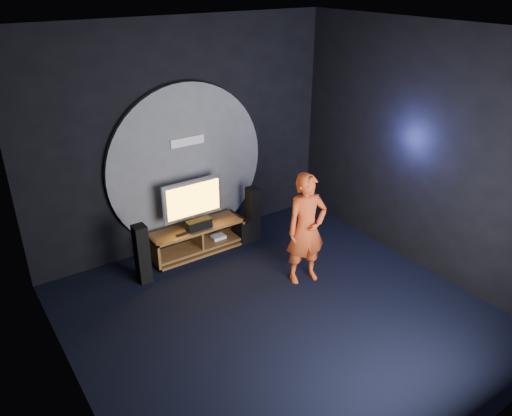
% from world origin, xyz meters
% --- Properties ---
extents(floor, '(5.00, 5.00, 0.00)m').
position_xyz_m(floor, '(0.00, 0.00, 0.00)').
color(floor, black).
rests_on(floor, ground).
extents(back_wall, '(5.00, 0.04, 3.50)m').
position_xyz_m(back_wall, '(0.00, 2.50, 1.75)').
color(back_wall, black).
rests_on(back_wall, ground).
extents(front_wall, '(5.00, 0.04, 3.50)m').
position_xyz_m(front_wall, '(0.00, -2.50, 1.75)').
color(front_wall, black).
rests_on(front_wall, ground).
extents(left_wall, '(0.04, 5.00, 3.50)m').
position_xyz_m(left_wall, '(-2.50, 0.00, 1.75)').
color(left_wall, black).
rests_on(left_wall, ground).
extents(right_wall, '(0.04, 5.00, 3.50)m').
position_xyz_m(right_wall, '(2.50, 0.00, 1.75)').
color(right_wall, black).
rests_on(right_wall, ground).
extents(ceiling, '(5.00, 5.00, 0.01)m').
position_xyz_m(ceiling, '(0.00, 0.00, 3.50)').
color(ceiling, black).
rests_on(ceiling, back_wall).
extents(wall_disc_panel, '(2.60, 0.11, 2.60)m').
position_xyz_m(wall_disc_panel, '(0.00, 2.44, 1.30)').
color(wall_disc_panel, '#515156').
rests_on(wall_disc_panel, ground).
extents(media_console, '(1.52, 0.45, 0.45)m').
position_xyz_m(media_console, '(-0.09, 2.05, 0.19)').
color(media_console, olive).
rests_on(media_console, ground).
extents(tv, '(0.98, 0.22, 0.75)m').
position_xyz_m(tv, '(-0.10, 2.12, 0.86)').
color(tv, silver).
rests_on(tv, media_console).
extents(center_speaker, '(0.40, 0.15, 0.15)m').
position_xyz_m(center_speaker, '(-0.10, 1.96, 0.53)').
color(center_speaker, black).
rests_on(center_speaker, media_console).
extents(remote, '(0.18, 0.05, 0.02)m').
position_xyz_m(remote, '(-0.41, 1.93, 0.46)').
color(remote, black).
rests_on(remote, media_console).
extents(tower_speaker_left, '(0.18, 0.20, 0.89)m').
position_xyz_m(tower_speaker_left, '(-1.12, 1.76, 0.45)').
color(tower_speaker_left, black).
rests_on(tower_speaker_left, ground).
extents(tower_speaker_right, '(0.18, 0.20, 0.89)m').
position_xyz_m(tower_speaker_right, '(0.90, 1.96, 0.45)').
color(tower_speaker_right, black).
rests_on(tower_speaker_right, ground).
extents(subwoofer, '(0.33, 0.33, 0.36)m').
position_xyz_m(subwoofer, '(0.75, 1.98, 0.18)').
color(subwoofer, black).
rests_on(subwoofer, ground).
extents(player, '(0.66, 0.50, 1.63)m').
position_xyz_m(player, '(0.82, 0.51, 0.82)').
color(player, '#CC461B').
rests_on(player, ground).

